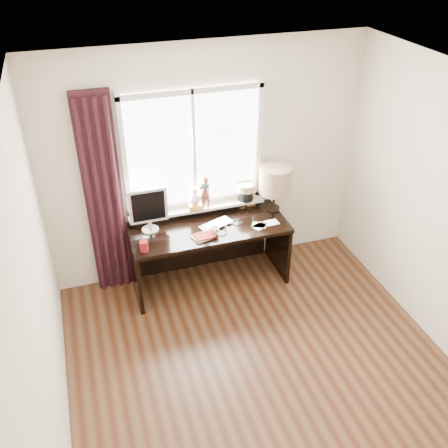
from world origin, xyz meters
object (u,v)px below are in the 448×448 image
object	(u,v)px
mug	(215,231)
desk	(207,240)
laptop	(216,225)
monitor	(148,207)
table_lamp	(275,181)
red_cup	(144,246)

from	to	relation	value
mug	desk	bearing A→B (deg)	93.99
laptop	monitor	distance (m)	0.75
laptop	table_lamp	world-z (taller)	table_lamp
mug	laptop	bearing A→B (deg)	68.94
red_cup	desk	distance (m)	0.86
table_lamp	red_cup	bearing A→B (deg)	-167.00
laptop	monitor	bearing A→B (deg)	149.12
mug	desk	world-z (taller)	mug
mug	monitor	bearing A→B (deg)	155.28
mug	red_cup	size ratio (longest dim) A/B	0.81
mug	table_lamp	distance (m)	0.89
laptop	desk	bearing A→B (deg)	105.47
laptop	red_cup	size ratio (longest dim) A/B	3.27
laptop	table_lamp	distance (m)	0.81
mug	red_cup	distance (m)	0.76
monitor	desk	bearing A→B (deg)	-2.20
table_lamp	mug	bearing A→B (deg)	-159.57
monitor	red_cup	bearing A→B (deg)	-109.80
mug	red_cup	xyz separation A→B (m)	(-0.76, -0.06, 0.01)
mug	table_lamp	size ratio (longest dim) A/B	0.17
desk	table_lamp	size ratio (longest dim) A/B	3.27
desk	table_lamp	distance (m)	1.00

